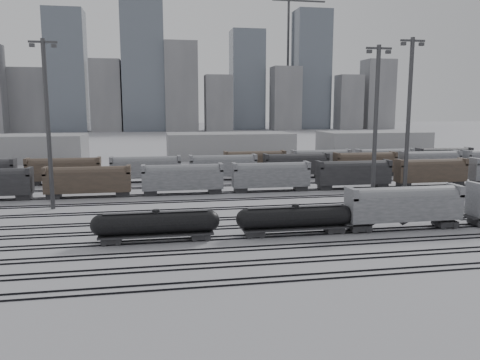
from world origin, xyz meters
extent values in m
plane|color=#BAB9BE|center=(0.00, 0.00, 0.00)|extent=(900.00, 900.00, 0.00)
cube|color=black|center=(0.00, -14.72, 0.08)|extent=(220.00, 0.07, 0.16)
cube|color=black|center=(0.00, -13.28, 0.08)|extent=(220.00, 0.07, 0.16)
cube|color=black|center=(0.00, -9.72, 0.08)|extent=(220.00, 0.07, 0.16)
cube|color=black|center=(0.00, -8.28, 0.08)|extent=(220.00, 0.07, 0.16)
cube|color=black|center=(0.00, -4.72, 0.08)|extent=(220.00, 0.07, 0.16)
cube|color=black|center=(0.00, -3.28, 0.08)|extent=(220.00, 0.07, 0.16)
cube|color=black|center=(0.00, 0.28, 0.08)|extent=(220.00, 0.07, 0.16)
cube|color=black|center=(0.00, 1.72, 0.08)|extent=(220.00, 0.07, 0.16)
cube|color=black|center=(0.00, 5.28, 0.08)|extent=(220.00, 0.07, 0.16)
cube|color=black|center=(0.00, 6.72, 0.08)|extent=(220.00, 0.07, 0.16)
cube|color=black|center=(0.00, 10.28, 0.08)|extent=(220.00, 0.07, 0.16)
cube|color=black|center=(0.00, 11.72, 0.08)|extent=(220.00, 0.07, 0.16)
cube|color=black|center=(0.00, 17.28, 0.08)|extent=(220.00, 0.07, 0.16)
cube|color=black|center=(0.00, 18.72, 0.08)|extent=(220.00, 0.07, 0.16)
cube|color=black|center=(0.00, 24.28, 0.08)|extent=(220.00, 0.07, 0.16)
cube|color=black|center=(0.00, 25.72, 0.08)|extent=(220.00, 0.07, 0.16)
cube|color=black|center=(0.00, 31.28, 0.08)|extent=(220.00, 0.07, 0.16)
cube|color=black|center=(0.00, 32.72, 0.08)|extent=(220.00, 0.07, 0.16)
cube|color=black|center=(0.00, 39.28, 0.08)|extent=(220.00, 0.07, 0.16)
cube|color=black|center=(0.00, 40.72, 0.08)|extent=(220.00, 0.07, 0.16)
cube|color=black|center=(0.00, 47.28, 0.08)|extent=(220.00, 0.07, 0.16)
cube|color=black|center=(0.00, 48.72, 0.08)|extent=(220.00, 0.07, 0.16)
cube|color=black|center=(0.00, 55.28, 0.08)|extent=(220.00, 0.07, 0.16)
cube|color=black|center=(0.00, 56.72, 0.08)|extent=(220.00, 0.07, 0.16)
cube|color=black|center=(-19.41, 1.00, 0.49)|extent=(2.31, 1.86, 0.62)
cube|color=black|center=(-8.77, 1.00, 0.49)|extent=(2.31, 1.86, 0.62)
cube|color=black|center=(-14.09, 1.00, 0.93)|extent=(13.75, 2.39, 0.22)
cylinder|color=black|center=(-14.09, 1.00, 2.35)|extent=(12.86, 2.57, 2.57)
sphere|color=black|center=(-20.52, 1.00, 2.35)|extent=(2.57, 2.57, 2.57)
sphere|color=black|center=(-7.66, 1.00, 2.35)|extent=(2.57, 2.57, 2.57)
cylinder|color=black|center=(-14.09, 1.00, 3.77)|extent=(0.89, 0.89, 0.44)
cube|color=black|center=(-14.09, 1.00, 3.68)|extent=(12.42, 0.80, 0.05)
cube|color=black|center=(-1.93, 1.00, 0.49)|extent=(2.29, 1.85, 0.62)
cube|color=black|center=(8.65, 1.00, 0.49)|extent=(2.29, 1.85, 0.62)
cube|color=black|center=(3.36, 1.00, 0.93)|extent=(13.67, 2.38, 0.22)
cylinder|color=black|center=(3.36, 1.00, 2.34)|extent=(12.79, 2.56, 2.56)
sphere|color=black|center=(-3.03, 1.00, 2.34)|extent=(2.56, 2.56, 2.56)
sphere|color=black|center=(9.75, 1.00, 2.34)|extent=(2.56, 2.56, 2.56)
cylinder|color=black|center=(3.36, 1.00, 3.75)|extent=(0.88, 0.88, 0.44)
cube|color=black|center=(3.36, 1.00, 3.66)|extent=(12.35, 0.79, 0.05)
cube|color=black|center=(12.10, 1.00, 0.57)|extent=(2.71, 2.19, 0.73)
cube|color=black|center=(24.60, 1.00, 0.57)|extent=(2.71, 2.19, 0.73)
cube|color=gray|center=(18.35, 1.00, 3.02)|extent=(15.62, 3.12, 3.33)
cylinder|color=gray|center=(18.35, 1.00, 4.27)|extent=(14.17, 3.02, 3.02)
cube|color=gray|center=(10.85, 1.00, 5.10)|extent=(0.73, 3.12, 1.46)
cube|color=gray|center=(25.85, 1.00, 5.10)|extent=(0.73, 3.12, 1.46)
cone|color=black|center=(18.35, 1.00, 0.99)|extent=(2.50, 2.50, 0.94)
cube|color=gray|center=(28.87, 1.00, 5.27)|extent=(0.75, 3.23, 1.51)
cylinder|color=#3A3A3D|center=(-30.36, 22.93, 13.28)|extent=(0.68, 0.68, 26.56)
cube|color=#3A3A3D|center=(-30.36, 22.93, 26.02)|extent=(4.25, 0.32, 0.32)
cube|color=#3A3A3D|center=(-31.95, 22.93, 25.49)|extent=(0.74, 0.53, 0.53)
cube|color=#3A3A3D|center=(-28.76, 22.93, 25.49)|extent=(0.74, 0.53, 0.53)
cylinder|color=#3A3A3D|center=(19.40, 12.23, 12.70)|extent=(0.65, 0.65, 25.40)
cube|color=#3A3A3D|center=(19.40, 12.23, 24.89)|extent=(4.06, 0.30, 0.30)
cube|color=#3A3A3D|center=(17.88, 12.23, 24.39)|extent=(0.71, 0.51, 0.51)
cube|color=#3A3A3D|center=(20.93, 12.23, 24.39)|extent=(0.71, 0.51, 0.51)
cylinder|color=#3A3A3D|center=(29.82, 20.82, 13.99)|extent=(0.72, 0.72, 27.98)
cube|color=#3A3A3D|center=(29.82, 20.82, 27.42)|extent=(4.48, 0.34, 0.34)
cube|color=#3A3A3D|center=(28.14, 20.82, 26.86)|extent=(0.78, 0.56, 0.56)
cube|color=#3A3A3D|center=(31.50, 20.82, 26.86)|extent=(0.78, 0.56, 0.56)
cube|color=brown|center=(-26.00, 32.00, 2.80)|extent=(15.00, 3.00, 5.60)
cube|color=gray|center=(-9.00, 32.00, 2.80)|extent=(15.00, 3.00, 5.60)
cube|color=gray|center=(8.00, 32.00, 2.80)|extent=(15.00, 3.00, 5.60)
cube|color=black|center=(25.00, 32.00, 2.80)|extent=(15.00, 3.00, 5.60)
cube|color=brown|center=(42.00, 32.00, 2.80)|extent=(15.00, 3.00, 5.60)
cube|color=brown|center=(-33.00, 48.00, 2.80)|extent=(15.00, 3.00, 5.60)
cube|color=gray|center=(-16.00, 48.00, 2.80)|extent=(15.00, 3.00, 5.60)
cube|color=gray|center=(1.00, 48.00, 2.80)|extent=(15.00, 3.00, 5.60)
cube|color=black|center=(18.00, 48.00, 2.80)|extent=(15.00, 3.00, 5.60)
cube|color=brown|center=(35.00, 48.00, 2.80)|extent=(15.00, 3.00, 5.60)
cube|color=gray|center=(52.00, 48.00, 2.80)|extent=(15.00, 3.00, 5.60)
cube|color=brown|center=(10.00, 56.00, 2.80)|extent=(15.00, 3.00, 5.60)
cube|color=gray|center=(27.00, 56.00, 2.80)|extent=(15.00, 3.00, 5.60)
cube|color=gray|center=(44.00, 56.00, 2.80)|extent=(15.00, 3.00, 5.60)
cube|color=black|center=(61.00, 56.00, 2.80)|extent=(15.00, 3.00, 5.60)
cube|color=gray|center=(10.00, 95.00, 4.00)|extent=(40.00, 18.00, 8.00)
cube|color=gray|center=(60.00, 95.00, 4.00)|extent=(35.00, 18.00, 8.00)
cube|color=gray|center=(-95.00, 280.00, 21.00)|extent=(22.00, 17.60, 42.00)
cube|color=slate|center=(-70.00, 280.00, 40.00)|extent=(25.00, 20.00, 80.00)
cube|color=gray|center=(-45.00, 280.00, 24.00)|extent=(20.00, 16.00, 48.00)
cube|color=slate|center=(-20.00, 280.00, 47.50)|extent=(28.00, 22.40, 95.00)
cube|color=gray|center=(5.00, 280.00, 30.00)|extent=(22.00, 17.60, 60.00)
cube|color=gray|center=(30.00, 280.00, 19.00)|extent=(18.00, 14.40, 38.00)
cube|color=slate|center=(55.00, 280.00, 36.00)|extent=(24.00, 19.20, 72.00)
cube|color=gray|center=(80.00, 280.00, 22.50)|extent=(20.00, 16.00, 45.00)
cube|color=slate|center=(105.00, 280.00, 44.00)|extent=(26.00, 20.80, 88.00)
cube|color=gray|center=(130.00, 280.00, 20.00)|extent=(18.00, 14.40, 40.00)
cube|color=gray|center=(155.00, 280.00, 26.00)|extent=(22.00, 17.60, 52.00)
cylinder|color=#3A3A3D|center=(-30.00, 305.00, 50.00)|extent=(1.80, 1.80, 100.00)
cylinder|color=#3A3A3D|center=(90.00, 305.00, 50.00)|extent=(1.80, 1.80, 100.00)
cube|color=#3A3A3D|center=(98.00, 305.00, 97.00)|extent=(42.00, 1.20, 1.20)
camera|label=1|loc=(-14.09, -54.86, 16.11)|focal=35.00mm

